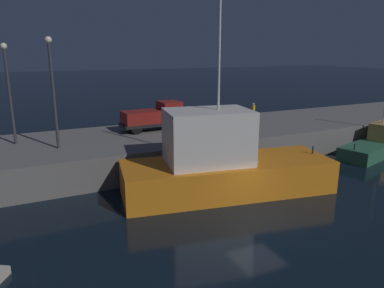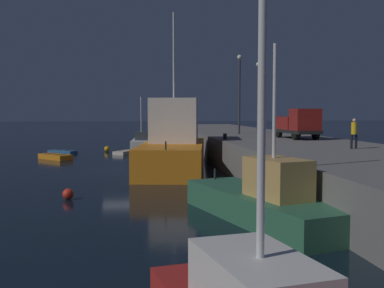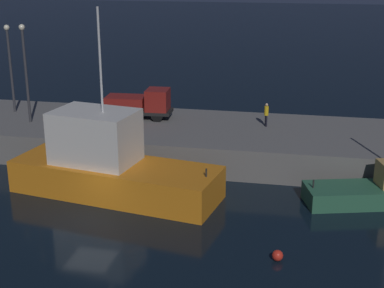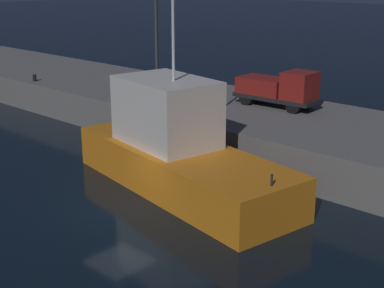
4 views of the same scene
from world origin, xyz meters
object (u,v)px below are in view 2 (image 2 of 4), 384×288
object	(u,v)px
dinghy_orange_near	(126,152)
utility_truck	(298,124)
lamp_post_west	(258,91)
bollard_west	(225,137)
mooring_buoy_near	(107,149)
lamp_post_east	(239,87)
fishing_trawler_red	(174,145)
mooring_buoy_mid	(68,194)
fishing_boat_white	(142,142)
bollard_east	(193,127)
rowboat_white_mid	(55,157)
dinghy_red_small	(62,152)
dockworker	(354,132)
fishing_boat_orange	(264,201)

from	to	relation	value
dinghy_orange_near	utility_truck	distance (m)	18.44
lamp_post_west	bollard_west	bearing A→B (deg)	-27.64
mooring_buoy_near	bollard_west	world-z (taller)	bollard_west
lamp_post_west	lamp_post_east	world-z (taller)	lamp_post_east
fishing_trawler_red	dinghy_orange_near	bearing A→B (deg)	-165.75
dinghy_orange_near	lamp_post_east	world-z (taller)	lamp_post_east
lamp_post_west	lamp_post_east	xyz separation A→B (m)	(2.61, -2.54, 0.20)
mooring_buoy_mid	utility_truck	bearing A→B (deg)	125.63
fishing_boat_white	dinghy_orange_near	bearing A→B (deg)	-11.27
fishing_boat_white	utility_truck	world-z (taller)	fishing_boat_white
fishing_trawler_red	utility_truck	xyz separation A→B (m)	(-0.78, 9.70, 1.45)
mooring_buoy_mid	bollard_east	xyz separation A→B (m)	(-29.72, 10.48, 2.14)
mooring_buoy_mid	lamp_post_west	world-z (taller)	lamp_post_west
rowboat_white_mid	bollard_west	size ratio (longest dim) A/B	7.74
lamp_post_west	mooring_buoy_near	bearing A→B (deg)	-108.64
dinghy_red_small	lamp_post_west	bearing A→B (deg)	79.07
fishing_boat_white	mooring_buoy_near	world-z (taller)	fishing_boat_white
mooring_buoy_mid	dockworker	distance (m)	16.02
fishing_boat_orange	lamp_post_east	bearing A→B (deg)	168.33
mooring_buoy_near	dockworker	distance (m)	29.35
fishing_boat_white	fishing_boat_orange	bearing A→B (deg)	4.87
dinghy_red_small	utility_truck	distance (m)	24.35
rowboat_white_mid	bollard_east	distance (m)	17.17
fishing_boat_orange	dinghy_red_small	bearing A→B (deg)	-159.74
dinghy_orange_near	utility_truck	world-z (taller)	utility_truck
fishing_trawler_red	utility_truck	bearing A→B (deg)	94.59
fishing_boat_orange	bollard_west	size ratio (longest dim) A/B	20.35
utility_truck	fishing_trawler_red	bearing A→B (deg)	-85.41
rowboat_white_mid	dinghy_red_small	distance (m)	5.85
lamp_post_west	fishing_trawler_red	bearing A→B (deg)	-40.29
dockworker	lamp_post_east	bearing A→B (deg)	-172.33
rowboat_white_mid	lamp_post_east	xyz separation A→B (m)	(0.49, 16.69, 6.25)
fishing_boat_white	dinghy_red_small	bearing A→B (deg)	-46.96
utility_truck	bollard_east	distance (m)	19.09
mooring_buoy_near	utility_truck	xyz separation A→B (m)	(15.53, 15.09, 3.02)
mooring_buoy_mid	rowboat_white_mid	bearing A→B (deg)	-170.28
bollard_west	fishing_boat_orange	bearing A→B (deg)	-7.05
mooring_buoy_near	dockworker	xyz separation A→B (m)	(25.21, 14.77, 2.86)
dinghy_orange_near	mooring_buoy_near	distance (m)	3.55
fishing_boat_orange	mooring_buoy_mid	distance (m)	9.99
fishing_boat_white	mooring_buoy_mid	size ratio (longest dim) A/B	14.01
fishing_trawler_red	dinghy_orange_near	xyz separation A→B (m)	(-13.38, -3.40, -1.70)
utility_truck	lamp_post_east	bearing A→B (deg)	-161.17
dinghy_red_small	lamp_post_east	distance (m)	19.06
utility_truck	dockworker	distance (m)	9.69
fishing_boat_orange	dockworker	distance (m)	10.97
bollard_west	mooring_buoy_near	bearing A→B (deg)	-149.47
fishing_trawler_red	dockworker	bearing A→B (deg)	46.48
lamp_post_west	utility_truck	distance (m)	10.89
fishing_trawler_red	dinghy_orange_near	world-z (taller)	fishing_trawler_red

